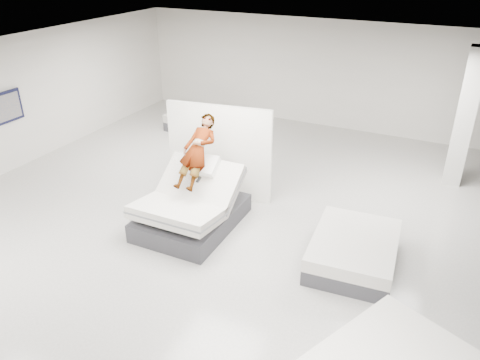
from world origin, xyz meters
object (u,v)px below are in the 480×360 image
Objects in this scene: hero_bed at (191,208)px; flat_bed_right_far at (354,251)px; flat_bed_left_far at (201,122)px; person at (198,162)px; wall_poster at (5,108)px; column at (465,119)px; remote at (199,179)px; divider_panel at (219,152)px.

hero_bed reaches higher than flat_bed_right_far.
hero_bed is at bearing -176.40° from flat_bed_right_far.
flat_bed_left_far is (-2.60, 4.81, -0.16)m from hero_bed.
person is 3.38m from flat_bed_right_far.
flat_bed_right_far is 2.11× the size of wall_poster.
hero_bed is 6.43m from column.
remote is 0.07× the size of flat_bed_right_far.
column reaches higher than wall_poster.
flat_bed_left_far is at bearing 117.73° from divider_panel.
hero_bed is 1.55m from divider_panel.
column is (4.33, 4.42, 0.49)m from remote.
flat_bed_right_far is (3.22, -0.12, -1.03)m from person.
remote is 3.12m from flat_bed_right_far.
wall_poster is (-5.38, 0.39, 1.19)m from hero_bed.
person reaches higher than flat_bed_right_far.
remote is 6.20m from column.
wall_poster is at bearing 178.74° from flat_bed_right_far.
hero_bed is 0.94× the size of divider_panel.
person is 0.69× the size of divider_panel.
person is 0.80× the size of flat_bed_right_far.
remote is 1.46m from divider_panel.
person reaches higher than wall_poster.
flat_bed_right_far is 8.71m from wall_poster.
hero_bed is 1.10× the size of flat_bed_left_far.
divider_panel is 1.17× the size of flat_bed_left_far.
person is 0.81× the size of flat_bed_left_far.
divider_panel is 4.30m from flat_bed_left_far.
hero_bed reaches higher than flat_bed_left_far.
wall_poster is (-5.60, 0.42, 0.49)m from remote.
flat_bed_left_far is (-2.49, 3.41, -0.81)m from divider_panel.
divider_panel is 0.73× the size of column.
remote is 0.06× the size of divider_panel.
wall_poster is (-5.38, 0.07, 0.31)m from person.
divider_panel is (-0.32, 1.42, -0.05)m from remote.
person is 6.11m from column.
flat_bed_right_far is 4.60m from column.
hero_bed is at bearing -61.59° from flat_bed_left_far.
column is 3.37× the size of wall_poster.
wall_poster is at bearing 175.84° from hero_bed.
remote is at bearing -57.85° from person.
wall_poster is at bearing 178.75° from person.
person is 1.11m from divider_panel.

